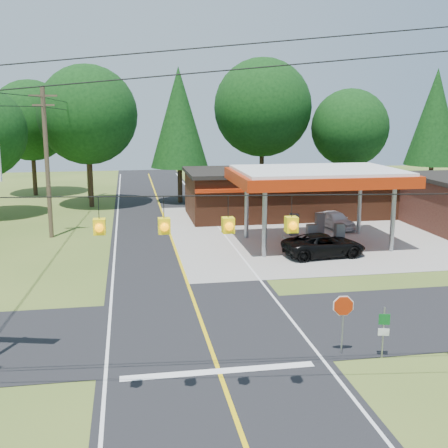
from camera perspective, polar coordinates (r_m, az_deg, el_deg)
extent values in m
plane|color=#405B20|center=(22.49, -2.02, -10.77)|extent=(120.00, 120.00, 0.00)
cube|color=black|center=(22.48, -2.02, -10.74)|extent=(8.00, 120.00, 0.02)
cube|color=black|center=(22.48, -2.02, -10.73)|extent=(70.00, 7.00, 0.02)
cube|color=yellow|center=(22.48, -2.02, -10.71)|extent=(0.15, 110.00, 0.00)
cylinder|color=gray|center=(32.71, 4.14, 0.20)|extent=(0.28, 0.28, 4.20)
cylinder|color=gray|center=(37.49, 2.31, 1.69)|extent=(0.28, 0.28, 4.20)
cylinder|color=gray|center=(35.47, 16.79, 0.62)|extent=(0.28, 0.28, 4.20)
cylinder|color=gray|center=(39.93, 13.62, 1.98)|extent=(0.28, 0.28, 4.20)
cube|color=#A82608|center=(35.86, 9.47, 4.72)|extent=(10.60, 7.40, 0.70)
cube|color=white|center=(35.81, 9.49, 5.35)|extent=(10.00, 7.00, 0.25)
cube|color=#9E9B93|center=(34.95, 10.20, -2.53)|extent=(3.20, 0.90, 0.22)
cube|color=#3F3F44|center=(34.46, 8.84, -1.28)|extent=(0.55, 0.45, 1.50)
cube|color=#3F3F44|center=(35.07, 11.63, -1.16)|extent=(0.55, 0.45, 1.50)
cube|color=#9E9B93|center=(38.25, 8.38, -1.24)|extent=(3.20, 0.90, 0.22)
cube|color=#3F3F44|center=(37.81, 7.12, -0.08)|extent=(0.55, 0.45, 1.50)
cube|color=#3F3F44|center=(38.37, 9.69, 0.01)|extent=(0.55, 0.45, 1.50)
cube|color=#542A18|center=(45.95, 6.46, 3.02)|extent=(16.00, 7.00, 3.50)
cube|color=black|center=(45.70, 6.51, 5.38)|extent=(16.40, 7.40, 0.30)
cube|color=#A82608|center=(42.40, 7.84, 3.57)|extent=(16.00, 0.50, 0.25)
cylinder|color=#473828|center=(39.12, -17.54, 5.86)|extent=(0.30, 0.30, 10.00)
cube|color=#473828|center=(38.97, -17.94, 12.31)|extent=(1.80, 0.12, 0.12)
cube|color=#473828|center=(38.96, -17.88, 11.43)|extent=(1.40, 0.12, 0.12)
cylinder|color=#473828|center=(55.86, -13.72, 7.38)|extent=(0.30, 0.30, 9.50)
cube|color=yellow|center=(15.24, -12.54, -0.25)|extent=(0.32, 0.32, 0.42)
cube|color=yellow|center=(15.05, -6.10, -0.18)|extent=(0.32, 0.32, 0.42)
cube|color=yellow|center=(15.06, 0.42, -0.11)|extent=(0.32, 0.32, 0.42)
cube|color=yellow|center=(15.25, 6.85, -0.04)|extent=(0.32, 0.32, 0.42)
cylinder|color=#332316|center=(51.09, -13.39, 4.31)|extent=(0.44, 0.44, 4.68)
sphere|color=black|center=(50.71, -13.70, 10.73)|extent=(8.58, 8.58, 8.58)
cylinder|color=#332316|center=(52.22, -4.50, 4.55)|extent=(0.44, 0.44, 4.32)
cone|color=black|center=(51.83, -4.60, 10.74)|extent=(5.28, 5.28, 9.00)
cylinder|color=#332316|center=(54.47, 3.84, 5.23)|extent=(0.44, 0.44, 5.04)
sphere|color=black|center=(54.13, 3.93, 11.72)|extent=(9.24, 9.24, 9.24)
cylinder|color=#332316|center=(55.10, 12.46, 4.49)|extent=(0.44, 0.44, 3.96)
sphere|color=black|center=(54.73, 12.69, 9.52)|extent=(7.26, 7.26, 7.26)
cylinder|color=#332316|center=(57.70, 20.25, 4.54)|extent=(0.44, 0.44, 4.32)
cone|color=black|center=(57.35, 20.65, 10.13)|extent=(5.28, 5.28, 9.00)
cylinder|color=#332316|center=(59.67, -18.71, 4.85)|extent=(0.44, 0.44, 4.32)
sphere|color=black|center=(59.34, -19.04, 9.92)|extent=(7.92, 7.92, 7.92)
imported|color=black|center=(33.55, 10.13, -2.15)|extent=(5.35, 5.35, 1.36)
imported|color=silver|center=(41.52, 11.23, 0.40)|extent=(4.39, 4.39, 1.29)
cylinder|color=gray|center=(20.47, 11.93, -10.13)|extent=(0.07, 0.07, 2.12)
cylinder|color=gray|center=(20.60, 15.85, -10.58)|extent=(0.06, 0.06, 1.87)
cube|color=#0C591E|center=(20.38, 15.98, -9.30)|extent=(0.38, 0.12, 0.38)
cube|color=white|center=(20.55, 15.91, -10.52)|extent=(0.38, 0.12, 0.26)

